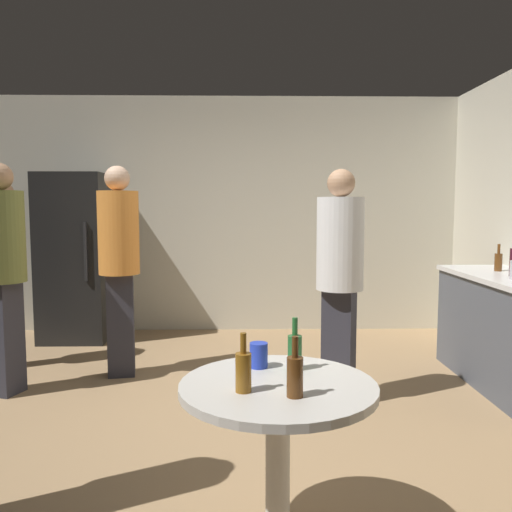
{
  "coord_description": "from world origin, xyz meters",
  "views": [
    {
      "loc": [
        0.16,
        -3.42,
        1.44
      ],
      "look_at": [
        0.24,
        0.34,
        1.09
      ],
      "focal_mm": 36.34,
      "sensor_mm": 36.0,
      "label": 1
    }
  ],
  "objects_px": {
    "beer_bottle_green": "(295,351)",
    "person_in_black_shirt": "(5,260)",
    "plastic_cup_blue": "(259,355)",
    "beer_bottle_brown": "(295,375)",
    "beer_bottle_on_counter": "(498,261)",
    "person_in_white_shirt": "(340,268)",
    "person_in_olive_shirt": "(2,260)",
    "beer_bottle_amber": "(243,370)",
    "refrigerator": "(76,257)",
    "person_in_orange_shirt": "(119,254)",
    "foreground_table": "(278,408)"
  },
  "relations": [
    {
      "from": "beer_bottle_green",
      "to": "person_in_black_shirt",
      "type": "height_order",
      "value": "person_in_black_shirt"
    },
    {
      "from": "beer_bottle_green",
      "to": "plastic_cup_blue",
      "type": "relative_size",
      "value": 2.09
    },
    {
      "from": "beer_bottle_green",
      "to": "beer_bottle_brown",
      "type": "bearing_deg",
      "value": -95.34
    },
    {
      "from": "beer_bottle_on_counter",
      "to": "person_in_white_shirt",
      "type": "relative_size",
      "value": 0.13
    },
    {
      "from": "beer_bottle_on_counter",
      "to": "plastic_cup_blue",
      "type": "relative_size",
      "value": 2.09
    },
    {
      "from": "beer_bottle_green",
      "to": "person_in_olive_shirt",
      "type": "relative_size",
      "value": 0.13
    },
    {
      "from": "person_in_black_shirt",
      "to": "person_in_olive_shirt",
      "type": "relative_size",
      "value": 0.94
    },
    {
      "from": "beer_bottle_on_counter",
      "to": "person_in_white_shirt",
      "type": "distance_m",
      "value": 1.58
    },
    {
      "from": "beer_bottle_amber",
      "to": "beer_bottle_green",
      "type": "xyz_separation_m",
      "value": [
        0.22,
        0.27,
        0.0
      ]
    },
    {
      "from": "beer_bottle_on_counter",
      "to": "beer_bottle_brown",
      "type": "xyz_separation_m",
      "value": [
        -1.96,
        -2.45,
        -0.17
      ]
    },
    {
      "from": "person_in_black_shirt",
      "to": "plastic_cup_blue",
      "type": "bearing_deg",
      "value": 21.51
    },
    {
      "from": "plastic_cup_blue",
      "to": "person_in_black_shirt",
      "type": "bearing_deg",
      "value": 132.6
    },
    {
      "from": "refrigerator",
      "to": "person_in_olive_shirt",
      "type": "bearing_deg",
      "value": -90.23
    },
    {
      "from": "beer_bottle_on_counter",
      "to": "plastic_cup_blue",
      "type": "distance_m",
      "value": 2.96
    },
    {
      "from": "beer_bottle_green",
      "to": "person_in_olive_shirt",
      "type": "height_order",
      "value": "person_in_olive_shirt"
    },
    {
      "from": "beer_bottle_amber",
      "to": "beer_bottle_green",
      "type": "height_order",
      "value": "same"
    },
    {
      "from": "beer_bottle_amber",
      "to": "person_in_orange_shirt",
      "type": "bearing_deg",
      "value": 113.51
    },
    {
      "from": "beer_bottle_amber",
      "to": "beer_bottle_brown",
      "type": "bearing_deg",
      "value": -16.46
    },
    {
      "from": "beer_bottle_on_counter",
      "to": "person_in_olive_shirt",
      "type": "height_order",
      "value": "person_in_olive_shirt"
    },
    {
      "from": "beer_bottle_amber",
      "to": "plastic_cup_blue",
      "type": "xyz_separation_m",
      "value": [
        0.07,
        0.3,
        -0.03
      ]
    },
    {
      "from": "beer_bottle_on_counter",
      "to": "person_in_white_shirt",
      "type": "height_order",
      "value": "person_in_white_shirt"
    },
    {
      "from": "beer_bottle_on_counter",
      "to": "person_in_black_shirt",
      "type": "bearing_deg",
      "value": 175.98
    },
    {
      "from": "refrigerator",
      "to": "person_in_black_shirt",
      "type": "bearing_deg",
      "value": -106.78
    },
    {
      "from": "plastic_cup_blue",
      "to": "person_in_black_shirt",
      "type": "xyz_separation_m",
      "value": [
        -2.2,
        2.39,
        0.18
      ]
    },
    {
      "from": "beer_bottle_green",
      "to": "person_in_olive_shirt",
      "type": "bearing_deg",
      "value": 139.74
    },
    {
      "from": "beer_bottle_on_counter",
      "to": "foreground_table",
      "type": "relative_size",
      "value": 0.29
    },
    {
      "from": "foreground_table",
      "to": "plastic_cup_blue",
      "type": "relative_size",
      "value": 7.27
    },
    {
      "from": "person_in_black_shirt",
      "to": "person_in_orange_shirt",
      "type": "height_order",
      "value": "person_in_orange_shirt"
    },
    {
      "from": "beer_bottle_brown",
      "to": "foreground_table",
      "type": "bearing_deg",
      "value": 109.4
    },
    {
      "from": "person_in_olive_shirt",
      "to": "beer_bottle_green",
      "type": "bearing_deg",
      "value": -22.23
    },
    {
      "from": "refrigerator",
      "to": "beer_bottle_amber",
      "type": "bearing_deg",
      "value": -63.61
    },
    {
      "from": "beer_bottle_brown",
      "to": "refrigerator",
      "type": "bearing_deg",
      "value": 118.37
    },
    {
      "from": "foreground_table",
      "to": "person_in_white_shirt",
      "type": "distance_m",
      "value": 1.82
    },
    {
      "from": "person_in_white_shirt",
      "to": "person_in_black_shirt",
      "type": "distance_m",
      "value": 2.96
    },
    {
      "from": "plastic_cup_blue",
      "to": "person_in_white_shirt",
      "type": "height_order",
      "value": "person_in_white_shirt"
    },
    {
      "from": "beer_bottle_brown",
      "to": "person_in_white_shirt",
      "type": "bearing_deg",
      "value": 74.8
    },
    {
      "from": "refrigerator",
      "to": "person_in_black_shirt",
      "type": "distance_m",
      "value": 1.04
    },
    {
      "from": "foreground_table",
      "to": "person_in_black_shirt",
      "type": "height_order",
      "value": "person_in_black_shirt"
    },
    {
      "from": "plastic_cup_blue",
      "to": "person_in_orange_shirt",
      "type": "xyz_separation_m",
      "value": [
        -1.12,
        2.13,
        0.26
      ]
    },
    {
      "from": "person_in_white_shirt",
      "to": "person_in_orange_shirt",
      "type": "height_order",
      "value": "person_in_orange_shirt"
    },
    {
      "from": "person_in_olive_shirt",
      "to": "beer_bottle_on_counter",
      "type": "bearing_deg",
      "value": 23.45
    },
    {
      "from": "foreground_table",
      "to": "person_in_white_shirt",
      "type": "height_order",
      "value": "person_in_white_shirt"
    },
    {
      "from": "beer_bottle_brown",
      "to": "plastic_cup_blue",
      "type": "bearing_deg",
      "value": 109.32
    },
    {
      "from": "beer_bottle_on_counter",
      "to": "foreground_table",
      "type": "distance_m",
      "value": 3.07
    },
    {
      "from": "beer_bottle_on_counter",
      "to": "refrigerator",
      "type": "bearing_deg",
      "value": 161.95
    },
    {
      "from": "plastic_cup_blue",
      "to": "person_in_orange_shirt",
      "type": "bearing_deg",
      "value": 117.83
    },
    {
      "from": "person_in_black_shirt",
      "to": "beer_bottle_on_counter",
      "type": "bearing_deg",
      "value": 64.89
    },
    {
      "from": "plastic_cup_blue",
      "to": "refrigerator",
      "type": "bearing_deg",
      "value": 119.25
    },
    {
      "from": "beer_bottle_amber",
      "to": "person_in_black_shirt",
      "type": "height_order",
      "value": "person_in_black_shirt"
    },
    {
      "from": "beer_bottle_on_counter",
      "to": "beer_bottle_amber",
      "type": "xyz_separation_m",
      "value": [
        -2.15,
        -2.39,
        -0.17
      ]
    }
  ]
}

